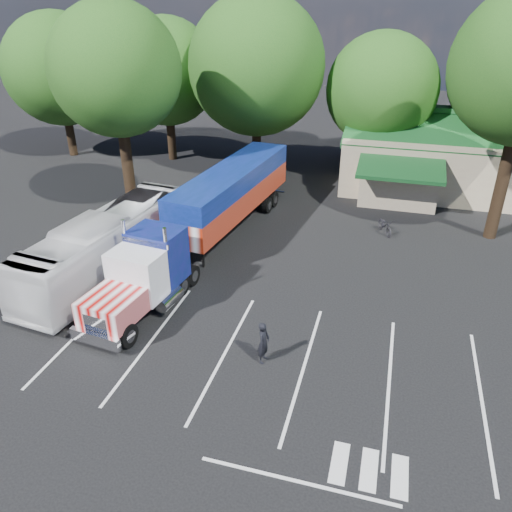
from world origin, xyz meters
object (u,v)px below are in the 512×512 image
(woman, at_px, (264,342))
(bicycle, at_px, (385,225))
(semi_truck, at_px, (213,209))
(tour_bus, at_px, (109,244))
(silver_sedan, at_px, (480,194))

(woman, relative_size, bicycle, 0.95)
(semi_truck, xyz_separation_m, bicycle, (9.23, 4.37, -1.76))
(woman, distance_m, tour_bus, 10.39)
(tour_bus, bearing_deg, woman, -20.06)
(bicycle, height_order, silver_sedan, silver_sedan)
(semi_truck, height_order, silver_sedan, semi_truck)
(tour_bus, bearing_deg, silver_sedan, 45.28)
(bicycle, relative_size, tour_bus, 0.16)
(woman, height_order, silver_sedan, woman)
(semi_truck, xyz_separation_m, silver_sedan, (15.12, 11.02, -1.58))
(woman, bearing_deg, bicycle, -8.73)
(woman, bearing_deg, tour_bus, 71.12)
(semi_truck, distance_m, silver_sedan, 18.78)
(bicycle, bearing_deg, semi_truck, -179.58)
(semi_truck, distance_m, tour_bus, 5.92)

